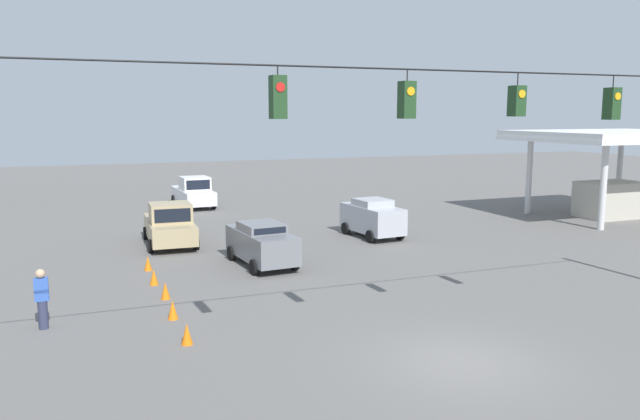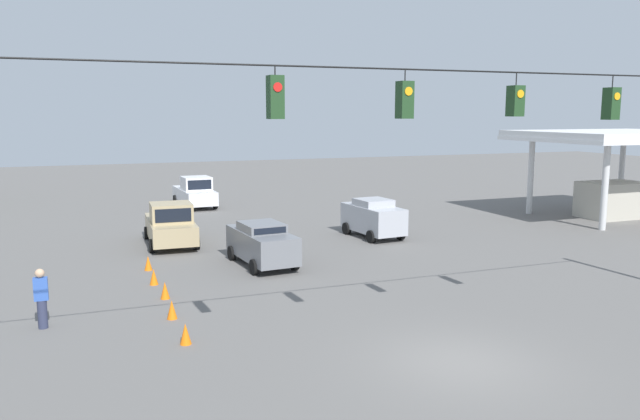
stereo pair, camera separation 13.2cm
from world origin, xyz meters
name	(u,v)px [view 2 (the right image)]	position (x,y,z in m)	size (l,w,h in m)	color
ground_plane	(460,363)	(0.00, 0.00, 0.00)	(140.00, 140.00, 0.00)	#605E5B
overhead_signal_span	(458,165)	(0.05, -0.31, 5.08)	(23.34, 0.38, 7.81)	slate
sedan_silver_oncoming_far	(373,217)	(-5.16, -15.73, 1.04)	(2.26, 4.00, 1.99)	#A8AAB2
sedan_grey_withflow_mid	(262,243)	(1.88, -11.96, 0.95)	(2.27, 4.47, 1.82)	slate
pickup_truck_tan_withflow_far	(171,225)	(4.89, -17.57, 0.98)	(2.41, 5.24, 2.12)	tan
pickup_truck_white_withflow_deep	(195,193)	(1.58, -29.76, 0.98)	(2.41, 5.41, 2.12)	silver
traffic_cone_nearest	(185,334)	(6.39, -3.88, 0.30)	(0.32, 0.32, 0.60)	orange
traffic_cone_second	(172,310)	(6.43, -6.22, 0.30)	(0.32, 0.32, 0.60)	orange
traffic_cone_third	(165,290)	(6.35, -8.48, 0.30)	(0.32, 0.32, 0.60)	orange
traffic_cone_fourth	(154,277)	(6.51, -10.47, 0.30)	(0.32, 0.32, 0.60)	orange
traffic_cone_fifth	(148,263)	(6.47, -12.79, 0.30)	(0.32, 0.32, 0.60)	orange
gas_station	(616,155)	(-21.65, -15.99, 3.87)	(10.95, 8.72, 5.31)	silver
pedestrian	(41,298)	(10.15, -6.74, 0.93)	(0.40, 0.28, 1.83)	#2D334C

